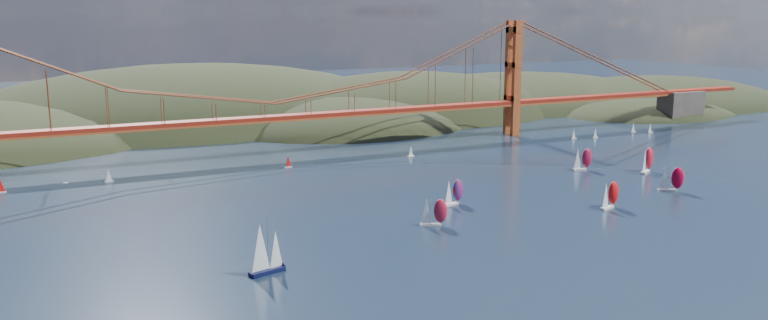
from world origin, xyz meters
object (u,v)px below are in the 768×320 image
(racer_2, at_px, (671,178))
(racer_4, at_px, (647,159))
(sloop_navy, at_px, (265,249))
(racer_0, at_px, (433,211))
(racer_rwb, at_px, (453,192))
(racer_3, at_px, (582,159))
(racer_1, at_px, (609,194))

(racer_2, relative_size, racer_4, 0.90)
(sloop_navy, height_order, racer_2, sloop_navy)
(sloop_navy, relative_size, racer_4, 1.29)
(racer_0, relative_size, racer_rwb, 0.98)
(racer_2, bearing_deg, racer_rwb, -161.80)
(sloop_navy, relative_size, racer_rwb, 1.51)
(racer_3, bearing_deg, racer_2, -81.00)
(racer_0, xyz_separation_m, racer_2, (91.76, 0.41, 0.30))
(racer_1, bearing_deg, sloop_navy, 168.19)
(racer_0, bearing_deg, racer_1, 17.23)
(racer_3, xyz_separation_m, racer_rwb, (-70.83, -22.48, -0.24))
(racer_0, distance_m, racer_1, 58.14)
(racer_1, bearing_deg, racer_rwb, 131.68)
(racer_1, relative_size, racer_4, 0.89)
(sloop_navy, distance_m, racer_4, 166.88)
(racer_2, relative_size, racer_3, 1.00)
(sloop_navy, xyz_separation_m, racer_4, (161.18, 43.23, -1.02))
(racer_2, relative_size, racer_rwb, 1.05)
(sloop_navy, xyz_separation_m, racer_1, (111.77, 9.58, -1.56))
(racer_4, bearing_deg, racer_3, 116.44)
(racer_1, bearing_deg, racer_4, 17.55)
(racer_rwb, bearing_deg, racer_3, 3.29)
(racer_0, height_order, racer_4, racer_4)
(sloop_navy, bearing_deg, racer_4, -0.37)
(racer_0, relative_size, racer_3, 0.93)
(racer_0, relative_size, racer_1, 0.94)
(racer_4, bearing_deg, racer_0, 165.98)
(racer_3, bearing_deg, racer_4, -32.14)
(racer_1, bearing_deg, racer_0, 155.90)
(racer_4, height_order, racer_rwb, racer_4)
(racer_0, xyz_separation_m, racer_3, (88.07, 39.87, 0.32))
(sloop_navy, distance_m, racer_1, 112.19)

